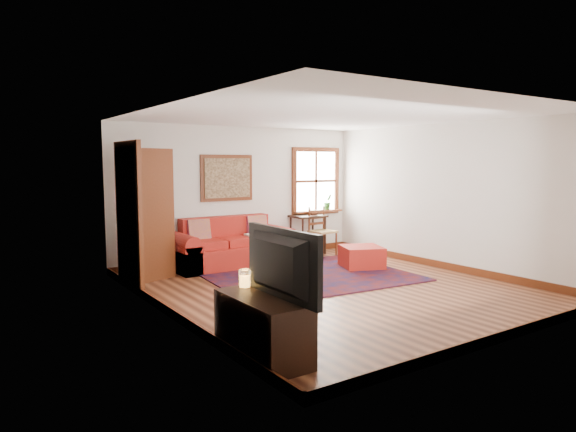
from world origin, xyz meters
TOP-DOWN VIEW (x-y plane):
  - ground at (0.00, 0.00)m, footprint 5.50×5.50m
  - room_envelope at (0.00, 0.02)m, footprint 5.04×5.54m
  - window at (1.78, 2.70)m, footprint 1.18×0.20m
  - doorway at (-2.21, 1.78)m, footprint 0.89×1.08m
  - framed_artwork at (-0.30, 2.71)m, footprint 1.05×0.07m
  - persian_rug at (0.20, 0.84)m, footprint 3.34×2.77m
  - red_leather_sofa at (-0.42, 2.32)m, footprint 2.20×0.91m
  - red_ottoman at (1.35, 0.86)m, footprint 0.87×0.87m
  - side_table at (1.38, 2.48)m, footprint 0.66×0.49m
  - ladder_back_chair at (1.50, 2.22)m, footprint 0.48×0.46m
  - media_cabinet at (-2.24, -1.73)m, footprint 0.48×1.07m
  - television at (-2.22, -1.87)m, footprint 0.15×1.13m
  - candle_hurricane at (-2.19, -1.30)m, footprint 0.12×0.12m

SIDE VIEW (x-z plane):
  - ground at x=0.00m, z-range 0.00..0.00m
  - persian_rug at x=0.20m, z-range 0.00..0.02m
  - red_ottoman at x=1.35m, z-range 0.00..0.38m
  - red_leather_sofa at x=-0.42m, z-range -0.14..0.72m
  - media_cabinet at x=-2.24m, z-range 0.00..0.59m
  - ladder_back_chair at x=1.50m, z-range 0.04..1.00m
  - side_table at x=1.38m, z-range 0.27..1.05m
  - candle_hurricane at x=-2.19m, z-range 0.58..0.76m
  - television at x=-2.22m, z-range 0.59..1.24m
  - doorway at x=-2.21m, z-range 0.00..2.14m
  - window at x=1.78m, z-range 0.62..2.00m
  - framed_artwork at x=-0.30m, z-range 1.13..1.98m
  - room_envelope at x=0.00m, z-range 0.39..2.91m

